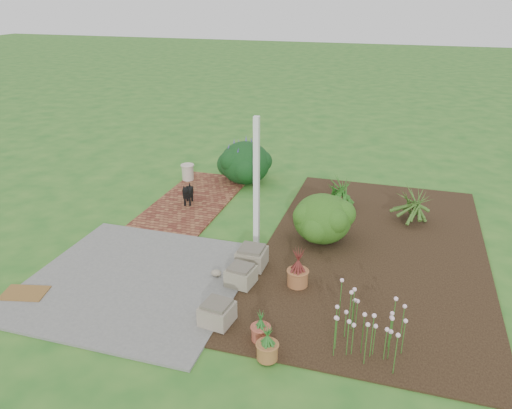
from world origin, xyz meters
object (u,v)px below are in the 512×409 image
(stone_trough_near, at_px, (217,314))
(cream_ceramic_urn, at_px, (188,172))
(evergreen_shrub, at_px, (322,217))
(black_dog, at_px, (188,192))

(stone_trough_near, height_order, cream_ceramic_urn, cream_ceramic_urn)
(cream_ceramic_urn, bearing_deg, evergreen_shrub, -30.76)
(black_dog, height_order, evergreen_shrub, evergreen_shrub)
(stone_trough_near, distance_m, evergreen_shrub, 3.23)
(cream_ceramic_urn, bearing_deg, black_dog, -65.75)
(evergreen_shrub, bearing_deg, black_dog, 165.54)
(evergreen_shrub, bearing_deg, cream_ceramic_urn, 149.24)
(cream_ceramic_urn, relative_size, evergreen_shrub, 0.35)
(cream_ceramic_urn, height_order, evergreen_shrub, evergreen_shrub)
(stone_trough_near, relative_size, cream_ceramic_urn, 1.11)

